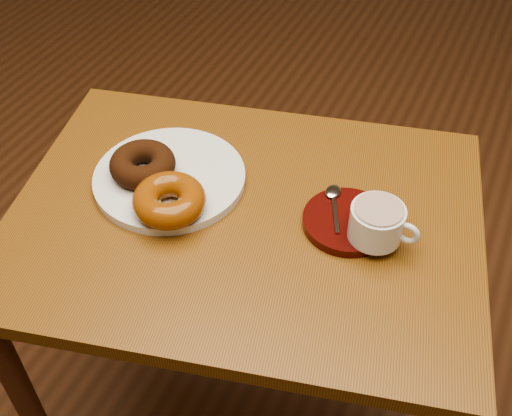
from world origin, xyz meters
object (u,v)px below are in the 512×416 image
at_px(donut_plate, 170,178).
at_px(saucer, 347,221).
at_px(cafe_table, 245,259).
at_px(coffee_cup, 378,222).

bearing_deg(donut_plate, saucer, 5.49).
bearing_deg(saucer, cafe_table, -163.99).
bearing_deg(coffee_cup, donut_plate, -173.12).
xyz_separation_m(cafe_table, coffee_cup, (0.20, 0.03, 0.15)).
relative_size(cafe_table, saucer, 6.12).
height_order(donut_plate, coffee_cup, coffee_cup).
height_order(saucer, coffee_cup, coffee_cup).
bearing_deg(donut_plate, coffee_cup, 1.81).
height_order(cafe_table, donut_plate, donut_plate).
bearing_deg(donut_plate, cafe_table, -6.15).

